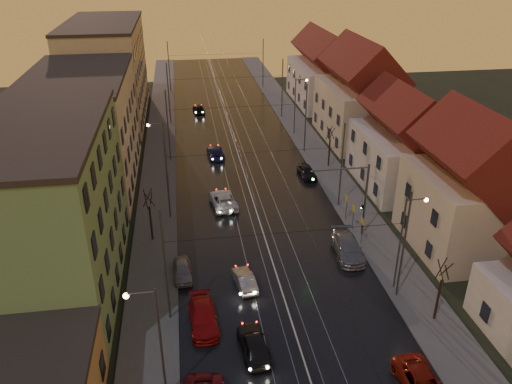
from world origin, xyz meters
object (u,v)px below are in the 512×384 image
parked_right_2 (307,172)px  traffic_light_mast (356,192)px  parked_right_1 (348,247)px  driving_car_4 (199,109)px  street_lamp_1 (405,234)px  street_lamp_0 (154,335)px  parked_left_2 (203,317)px  street_lamp_3 (297,101)px  driving_car_1 (245,280)px  street_lamp_2 (162,150)px  driving_car_3 (216,152)px  driving_car_2 (223,200)px  parked_left_3 (182,270)px  driving_car_0 (254,344)px

parked_right_2 → traffic_light_mast: bearing=-90.5°
parked_right_1 → parked_right_2: parked_right_1 is taller
driving_car_4 → street_lamp_1: bearing=99.3°
street_lamp_0 → parked_left_2: 7.85m
street_lamp_0 → parked_right_2: bearing=61.2°
street_lamp_3 → driving_car_1: 36.27m
street_lamp_2 → traffic_light_mast: (17.10, -12.00, -0.29)m
driving_car_1 → driving_car_3: size_ratio=0.80×
driving_car_4 → parked_right_1: bearing=98.0°
driving_car_1 → driving_car_2: 13.76m
street_lamp_3 → parked_left_2: (-15.36, -38.01, -4.21)m
parked_left_3 → parked_right_2: 22.81m
street_lamp_1 → driving_car_4: size_ratio=2.01×
driving_car_4 → driving_car_2: bearing=85.6°
street_lamp_3 → parked_right_2: bearing=-98.0°
parked_right_2 → driving_car_3: bearing=138.0°
street_lamp_3 → driving_car_3: (-12.02, -6.87, -4.22)m
street_lamp_1 → driving_car_2: (-12.30, 15.75, -4.18)m
traffic_light_mast → driving_car_2: traffic_light_mast is taller
driving_car_1 → parked_right_2: 21.82m
driving_car_0 → parked_left_3: (-4.50, 9.21, -0.11)m
driving_car_3 → driving_car_4: driving_car_4 is taller
driving_car_3 → parked_right_2: bearing=138.9°
parked_right_2 → parked_right_1: bearing=-95.9°
street_lamp_2 → parked_left_3: bearing=-84.6°
street_lamp_1 → driving_car_2: 20.41m
traffic_light_mast → street_lamp_2: bearing=144.9°
street_lamp_3 → driving_car_1: (-11.88, -34.01, -4.27)m
driving_car_0 → parked_left_3: bearing=-69.1°
driving_car_0 → driving_car_3: bearing=-95.5°
street_lamp_2 → driving_car_2: 8.40m
parked_left_2 → parked_right_2: bearing=57.6°
street_lamp_2 → driving_car_3: (6.19, 9.13, -4.22)m
street_lamp_2 → driving_car_0: street_lamp_2 is taller
parked_left_2 → parked_right_1: 14.72m
street_lamp_0 → driving_car_4: (4.99, 56.18, -4.21)m
driving_car_4 → parked_right_1: parked_right_1 is taller
parked_left_2 → parked_right_1: parked_right_1 is taller
parked_right_2 → street_lamp_1: bearing=-89.0°
driving_car_2 → parked_left_2: bearing=73.5°
street_lamp_3 → parked_left_3: street_lamp_3 is taller
driving_car_0 → parked_right_1: parked_right_1 is taller
driving_car_2 → parked_right_2: bearing=-157.6°
driving_car_2 → driving_car_3: driving_car_2 is taller
traffic_light_mast → driving_car_0: traffic_light_mast is taller
driving_car_0 → driving_car_3: size_ratio=0.92×
driving_car_1 → driving_car_2: (-0.41, 13.75, 0.10)m
street_lamp_2 → driving_car_2: bearing=-35.7°
driving_car_1 → street_lamp_0: bearing=49.7°
parked_left_2 → driving_car_4: bearing=84.7°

